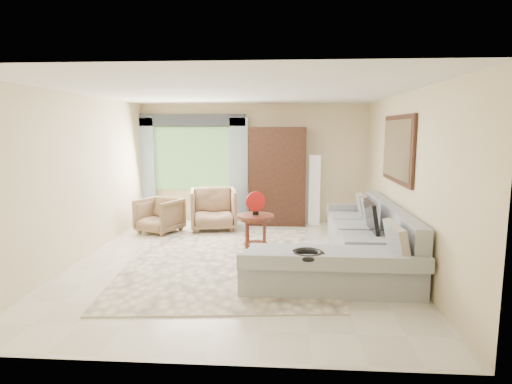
# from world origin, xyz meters

# --- Properties ---
(ground) EXTENTS (6.00, 6.00, 0.00)m
(ground) POSITION_xyz_m (0.00, 0.00, 0.00)
(ground) COLOR silver
(ground) RESTS_ON ground
(area_rug) EXTENTS (3.36, 4.26, 0.02)m
(area_rug) POSITION_xyz_m (-0.21, -0.04, 0.01)
(area_rug) COLOR #FAEBC5
(area_rug) RESTS_ON ground
(sectional_sofa) EXTENTS (2.30, 3.46, 0.90)m
(sectional_sofa) POSITION_xyz_m (1.78, -0.18, 0.28)
(sectional_sofa) COLOR #A6AAAE
(sectional_sofa) RESTS_ON ground
(tv_screen) EXTENTS (0.14, 0.74, 0.48)m
(tv_screen) POSITION_xyz_m (2.05, 0.09, 0.72)
(tv_screen) COLOR black
(tv_screen) RESTS_ON sectional_sofa
(garden_hose) EXTENTS (0.43, 0.43, 0.09)m
(garden_hose) POSITION_xyz_m (1.00, -1.40, 0.55)
(garden_hose) COLOR black
(garden_hose) RESTS_ON sectional_sofa
(coffee_table) EXTENTS (0.62, 0.62, 0.62)m
(coffee_table) POSITION_xyz_m (0.23, 0.59, 0.33)
(coffee_table) COLOR #4D2014
(coffee_table) RESTS_ON ground
(red_disc) EXTENTS (0.33, 0.14, 0.34)m
(red_disc) POSITION_xyz_m (0.23, 0.59, 0.85)
(red_disc) COLOR #B01311
(red_disc) RESTS_ON coffee_table
(armchair_left) EXTENTS (0.99, 1.00, 0.70)m
(armchair_left) POSITION_xyz_m (-1.78, 1.73, 0.35)
(armchair_left) COLOR olive
(armchair_left) RESTS_ON ground
(armchair_right) EXTENTS (1.08, 1.10, 0.85)m
(armchair_right) POSITION_xyz_m (-0.75, 2.09, 0.43)
(armchair_right) COLOR #90754E
(armchair_right) RESTS_ON ground
(potted_plant) EXTENTS (0.63, 0.58, 0.58)m
(potted_plant) POSITION_xyz_m (-2.12, 2.44, 0.29)
(potted_plant) COLOR #999999
(potted_plant) RESTS_ON ground
(armoire) EXTENTS (1.20, 0.55, 2.10)m
(armoire) POSITION_xyz_m (0.55, 2.72, 1.05)
(armoire) COLOR black
(armoire) RESTS_ON ground
(floor_lamp) EXTENTS (0.24, 0.24, 1.50)m
(floor_lamp) POSITION_xyz_m (1.35, 2.78, 0.75)
(floor_lamp) COLOR silver
(floor_lamp) RESTS_ON ground
(window) EXTENTS (1.80, 0.04, 1.40)m
(window) POSITION_xyz_m (-1.35, 2.97, 1.40)
(window) COLOR #669E59
(window) RESTS_ON wall_back
(curtain_left) EXTENTS (0.40, 0.08, 2.30)m
(curtain_left) POSITION_xyz_m (-2.40, 2.88, 1.15)
(curtain_left) COLOR #9EB7CC
(curtain_left) RESTS_ON ground
(curtain_right) EXTENTS (0.40, 0.08, 2.30)m
(curtain_right) POSITION_xyz_m (-0.30, 2.88, 1.15)
(curtain_right) COLOR #9EB7CC
(curtain_right) RESTS_ON ground
(valance) EXTENTS (2.40, 0.12, 0.26)m
(valance) POSITION_xyz_m (-1.35, 2.90, 2.25)
(valance) COLOR #1E232D
(valance) RESTS_ON wall_back
(wall_mirror) EXTENTS (0.05, 1.70, 1.05)m
(wall_mirror) POSITION_xyz_m (2.46, 0.35, 1.75)
(wall_mirror) COLOR black
(wall_mirror) RESTS_ON wall_right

